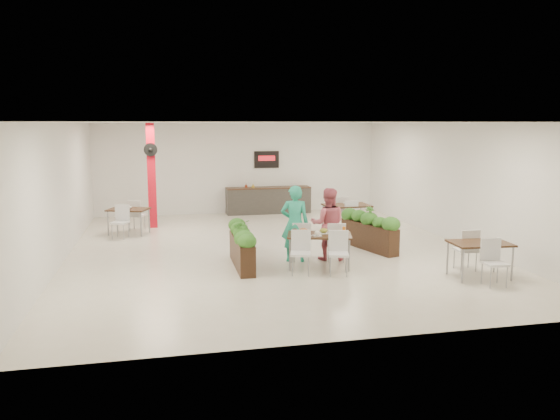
{
  "coord_description": "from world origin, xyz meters",
  "views": [
    {
      "loc": [
        -2.72,
        -13.27,
        3.18
      ],
      "look_at": [
        0.08,
        -0.5,
        1.1
      ],
      "focal_mm": 35.0,
      "sensor_mm": 36.0,
      "label": 1
    }
  ],
  "objects_px": {
    "planter_left": "(242,244)",
    "planter_right": "(369,229)",
    "service_counter": "(268,200)",
    "main_table": "(319,239)",
    "side_table_a": "(129,213)",
    "diner_woman": "(328,224)",
    "diner_man": "(295,224)",
    "side_table_b": "(347,208)",
    "red_column": "(152,174)",
    "side_table_c": "(480,248)"
  },
  "relations": [
    {
      "from": "side_table_b",
      "to": "service_counter",
      "type": "bearing_deg",
      "value": 115.93
    },
    {
      "from": "diner_man",
      "to": "service_counter",
      "type": "bearing_deg",
      "value": -80.4
    },
    {
      "from": "diner_man",
      "to": "side_table_b",
      "type": "height_order",
      "value": "diner_man"
    },
    {
      "from": "main_table",
      "to": "planter_left",
      "type": "xyz_separation_m",
      "value": [
        -1.66,
        0.41,
        -0.11
      ]
    },
    {
      "from": "side_table_b",
      "to": "red_column",
      "type": "bearing_deg",
      "value": 163.74
    },
    {
      "from": "planter_right",
      "to": "side_table_a",
      "type": "height_order",
      "value": "planter_right"
    },
    {
      "from": "diner_man",
      "to": "side_table_a",
      "type": "relative_size",
      "value": 1.07
    },
    {
      "from": "diner_woman",
      "to": "planter_left",
      "type": "bearing_deg",
      "value": 22.27
    },
    {
      "from": "side_table_a",
      "to": "side_table_b",
      "type": "xyz_separation_m",
      "value": [
        6.42,
        -0.61,
        0.02
      ]
    },
    {
      "from": "service_counter",
      "to": "side_table_a",
      "type": "xyz_separation_m",
      "value": [
        -4.67,
        -2.82,
        0.13
      ]
    },
    {
      "from": "service_counter",
      "to": "planter_right",
      "type": "height_order",
      "value": "service_counter"
    },
    {
      "from": "side_table_a",
      "to": "side_table_c",
      "type": "distance_m",
      "value": 9.64
    },
    {
      "from": "service_counter",
      "to": "diner_man",
      "type": "distance_m",
      "value": 6.95
    },
    {
      "from": "diner_woman",
      "to": "planter_left",
      "type": "xyz_separation_m",
      "value": [
        -2.08,
        -0.24,
        -0.32
      ]
    },
    {
      "from": "side_table_b",
      "to": "main_table",
      "type": "bearing_deg",
      "value": -117.92
    },
    {
      "from": "main_table",
      "to": "diner_man",
      "type": "relative_size",
      "value": 1.06
    },
    {
      "from": "red_column",
      "to": "diner_man",
      "type": "distance_m",
      "value": 6.04
    },
    {
      "from": "service_counter",
      "to": "red_column",
      "type": "bearing_deg",
      "value": -155.0
    },
    {
      "from": "main_table",
      "to": "side_table_b",
      "type": "distance_m",
      "value": 4.62
    },
    {
      "from": "side_table_c",
      "to": "planter_right",
      "type": "bearing_deg",
      "value": 117.34
    },
    {
      "from": "planter_left",
      "to": "side_table_a",
      "type": "height_order",
      "value": "planter_left"
    },
    {
      "from": "side_table_a",
      "to": "side_table_c",
      "type": "relative_size",
      "value": 1.01
    },
    {
      "from": "planter_left",
      "to": "planter_right",
      "type": "height_order",
      "value": "planter_right"
    },
    {
      "from": "side_table_a",
      "to": "planter_right",
      "type": "bearing_deg",
      "value": -8.26
    },
    {
      "from": "diner_woman",
      "to": "side_table_a",
      "type": "bearing_deg",
      "value": -25.05
    },
    {
      "from": "red_column",
      "to": "side_table_b",
      "type": "xyz_separation_m",
      "value": [
        5.74,
        -1.56,
        -1.0
      ]
    },
    {
      "from": "diner_man",
      "to": "diner_woman",
      "type": "distance_m",
      "value": 0.8
    },
    {
      "from": "planter_right",
      "to": "side_table_b",
      "type": "bearing_deg",
      "value": 82.87
    },
    {
      "from": "side_table_b",
      "to": "diner_man",
      "type": "bearing_deg",
      "value": -126.58
    },
    {
      "from": "main_table",
      "to": "diner_man",
      "type": "distance_m",
      "value": 0.8
    },
    {
      "from": "red_column",
      "to": "diner_man",
      "type": "xyz_separation_m",
      "value": [
        3.26,
        -5.03,
        -0.75
      ]
    },
    {
      "from": "main_table",
      "to": "side_table_a",
      "type": "bearing_deg",
      "value": 132.45
    },
    {
      "from": "service_counter",
      "to": "side_table_a",
      "type": "relative_size",
      "value": 1.8
    },
    {
      "from": "red_column",
      "to": "side_table_c",
      "type": "xyz_separation_m",
      "value": [
        6.68,
        -7.18,
        -1.02
      ]
    },
    {
      "from": "side_table_a",
      "to": "diner_woman",
      "type": "bearing_deg",
      "value": -20.54
    },
    {
      "from": "red_column",
      "to": "service_counter",
      "type": "height_order",
      "value": "red_column"
    },
    {
      "from": "red_column",
      "to": "planter_right",
      "type": "bearing_deg",
      "value": -38.15
    },
    {
      "from": "planter_left",
      "to": "red_column",
      "type": "bearing_deg",
      "value": 110.68
    },
    {
      "from": "main_table",
      "to": "diner_man",
      "type": "bearing_deg",
      "value": 120.84
    },
    {
      "from": "planter_left",
      "to": "side_table_c",
      "type": "relative_size",
      "value": 1.26
    },
    {
      "from": "service_counter",
      "to": "diner_man",
      "type": "xyz_separation_m",
      "value": [
        -0.73,
        -6.9,
        0.4
      ]
    },
    {
      "from": "main_table",
      "to": "side_table_c",
      "type": "height_order",
      "value": "same"
    },
    {
      "from": "planter_left",
      "to": "side_table_b",
      "type": "relative_size",
      "value": 1.27
    },
    {
      "from": "red_column",
      "to": "main_table",
      "type": "xyz_separation_m",
      "value": [
        3.65,
        -5.68,
        -1.01
      ]
    },
    {
      "from": "diner_woman",
      "to": "side_table_a",
      "type": "relative_size",
      "value": 1.02
    },
    {
      "from": "red_column",
      "to": "main_table",
      "type": "bearing_deg",
      "value": -57.26
    },
    {
      "from": "service_counter",
      "to": "main_table",
      "type": "distance_m",
      "value": 7.56
    },
    {
      "from": "service_counter",
      "to": "diner_man",
      "type": "relative_size",
      "value": 1.68
    },
    {
      "from": "diner_woman",
      "to": "main_table",
      "type": "bearing_deg",
      "value": 73.47
    },
    {
      "from": "planter_right",
      "to": "planter_left",
      "type": "bearing_deg",
      "value": -163.3
    }
  ]
}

